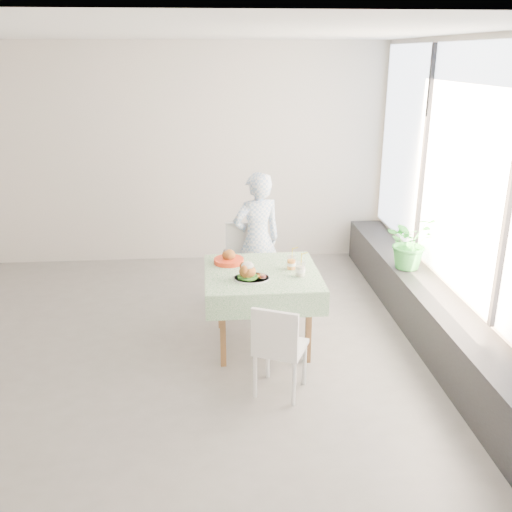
{
  "coord_description": "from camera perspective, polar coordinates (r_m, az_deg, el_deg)",
  "views": [
    {
      "loc": [
        0.72,
        -4.89,
        2.63
      ],
      "look_at": [
        1.12,
        0.03,
        0.88
      ],
      "focal_mm": 40.0,
      "sensor_mm": 36.0,
      "label": 1
    }
  ],
  "objects": [
    {
      "name": "wall_right",
      "position": [
        5.54,
        19.92,
        5.51
      ],
      "size": [
        0.02,
        5.0,
        2.8
      ],
      "primitive_type": "cube",
      "color": "beige",
      "rests_on": "ground"
    },
    {
      "name": "main_dish",
      "position": [
        5.05,
        -0.65,
        -1.78
      ],
      "size": [
        0.33,
        0.33,
        0.17
      ],
      "color": "white",
      "rests_on": "cafe_table"
    },
    {
      "name": "wall_back",
      "position": [
        7.53,
        -10.21,
        9.82
      ],
      "size": [
        6.0,
        0.02,
        2.8
      ],
      "primitive_type": "cube",
      "color": "beige",
      "rests_on": "ground"
    },
    {
      "name": "ceiling",
      "position": [
        4.95,
        -13.93,
        20.95
      ],
      "size": [
        6.0,
        6.0,
        0.0
      ],
      "primitive_type": "plane",
      "rotation": [
        3.14,
        0.0,
        0.0
      ],
      "color": "white",
      "rests_on": "ground"
    },
    {
      "name": "window_ledge",
      "position": [
        5.83,
        16.82,
        -5.49
      ],
      "size": [
        0.4,
        4.8,
        0.5
      ],
      "primitive_type": "cube",
      "color": "black",
      "rests_on": "ground"
    },
    {
      "name": "floor",
      "position": [
        5.6,
        -11.59,
        -8.92
      ],
      "size": [
        6.0,
        6.0,
        0.0
      ],
      "primitive_type": "plane",
      "color": "slate",
      "rests_on": "ground"
    },
    {
      "name": "juice_cup_orange",
      "position": [
        5.3,
        3.55,
        -0.73
      ],
      "size": [
        0.09,
        0.09,
        0.25
      ],
      "color": "white",
      "rests_on": "cafe_table"
    },
    {
      "name": "juice_cup_lemonade",
      "position": [
        5.15,
        4.46,
        -1.36
      ],
      "size": [
        0.09,
        0.09,
        0.26
      ],
      "color": "white",
      "rests_on": "cafe_table"
    },
    {
      "name": "chair_far",
      "position": [
        6.2,
        -0.93,
        -2.74
      ],
      "size": [
        0.44,
        0.44,
        0.92
      ],
      "color": "white",
      "rests_on": "ground"
    },
    {
      "name": "second_dish",
      "position": [
        5.46,
        -2.74,
        -0.31
      ],
      "size": [
        0.29,
        0.29,
        0.14
      ],
      "color": "red",
      "rests_on": "cafe_table"
    },
    {
      "name": "wall_front",
      "position": [
        2.79,
        -19.26,
        -7.93
      ],
      "size": [
        6.0,
        0.02,
        2.8
      ],
      "primitive_type": "cube",
      "color": "beige",
      "rests_on": "ground"
    },
    {
      "name": "chair_near",
      "position": [
        4.72,
        2.41,
        -10.85
      ],
      "size": [
        0.5,
        0.5,
        0.8
      ],
      "color": "white",
      "rests_on": "ground"
    },
    {
      "name": "potted_plant",
      "position": [
        6.16,
        15.14,
        1.38
      ],
      "size": [
        0.65,
        0.61,
        0.57
      ],
      "primitive_type": "imported",
      "rotation": [
        0.0,
        0.0,
        0.41
      ],
      "color": "#2A7F39",
      "rests_on": "window_ledge"
    },
    {
      "name": "cafe_table",
      "position": [
        5.36,
        0.58,
        -4.38
      ],
      "size": [
        1.05,
        1.05,
        0.74
      ],
      "color": "brown",
      "rests_on": "ground"
    },
    {
      "name": "window_pane",
      "position": [
        5.47,
        19.93,
        8.04
      ],
      "size": [
        0.01,
        4.8,
        2.18
      ],
      "primitive_type": "cube",
      "color": "#D1E0F9",
      "rests_on": "ground"
    },
    {
      "name": "diner",
      "position": [
        6.12,
        0.11,
        1.56
      ],
      "size": [
        0.63,
        0.51,
        1.49
      ],
      "primitive_type": "imported",
      "rotation": [
        0.0,
        0.0,
        3.47
      ],
      "color": "#83A6D3",
      "rests_on": "ground"
    }
  ]
}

